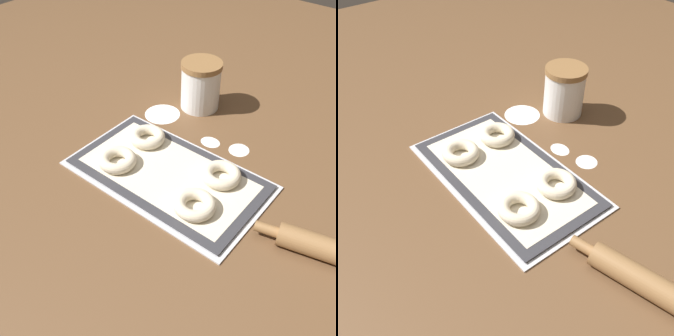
# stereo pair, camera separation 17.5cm
# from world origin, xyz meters

# --- Properties ---
(ground_plane) EXTENTS (2.80, 2.80, 0.00)m
(ground_plane) POSITION_xyz_m (0.00, 0.00, 0.00)
(ground_plane) COLOR brown
(baking_tray) EXTENTS (0.50, 0.28, 0.01)m
(baking_tray) POSITION_xyz_m (-0.01, 0.00, 0.00)
(baking_tray) COLOR silver
(baking_tray) RESTS_ON ground_plane
(baking_mat) EXTENTS (0.47, 0.26, 0.00)m
(baking_mat) POSITION_xyz_m (-0.01, 0.00, 0.01)
(baking_mat) COLOR #333338
(baking_mat) RESTS_ON baking_tray
(bagel_front_left) EXTENTS (0.10, 0.10, 0.03)m
(bagel_front_left) POSITION_xyz_m (-0.13, -0.06, 0.03)
(bagel_front_left) COLOR beige
(bagel_front_left) RESTS_ON baking_mat
(bagel_front_right) EXTENTS (0.10, 0.10, 0.03)m
(bagel_front_right) POSITION_xyz_m (0.12, -0.06, 0.03)
(bagel_front_right) COLOR beige
(bagel_front_right) RESTS_ON baking_mat
(bagel_back_left) EXTENTS (0.10, 0.10, 0.03)m
(bagel_back_left) POSITION_xyz_m (-0.13, 0.06, 0.03)
(bagel_back_left) COLOR beige
(bagel_back_left) RESTS_ON baking_mat
(bagel_back_right) EXTENTS (0.10, 0.10, 0.03)m
(bagel_back_right) POSITION_xyz_m (0.11, 0.06, 0.03)
(bagel_back_right) COLOR beige
(bagel_back_right) RESTS_ON baking_mat
(flour_canister) EXTENTS (0.12, 0.12, 0.15)m
(flour_canister) POSITION_xyz_m (-0.13, 0.31, 0.07)
(flour_canister) COLOR white
(flour_canister) RESTS_ON ground_plane
(flour_patch_near) EXTENTS (0.06, 0.06, 0.00)m
(flour_patch_near) POSITION_xyz_m (0.08, 0.20, 0.00)
(flour_patch_near) COLOR white
(flour_patch_near) RESTS_ON ground_plane
(flour_patch_far) EXTENTS (0.11, 0.11, 0.00)m
(flour_patch_far) POSITION_xyz_m (-0.19, 0.20, 0.00)
(flour_patch_far) COLOR white
(flour_patch_far) RESTS_ON ground_plane
(flour_patch_side) EXTENTS (0.06, 0.05, 0.00)m
(flour_patch_side) POSITION_xyz_m (-0.00, 0.18, 0.00)
(flour_patch_side) COLOR white
(flour_patch_side) RESTS_ON ground_plane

